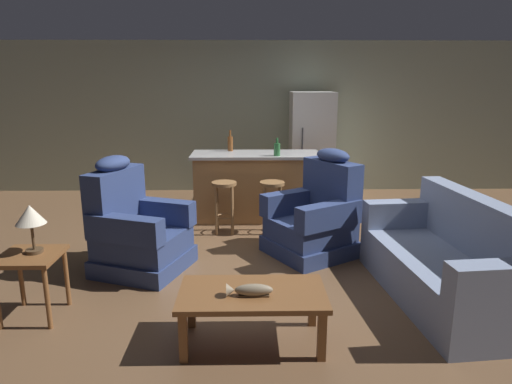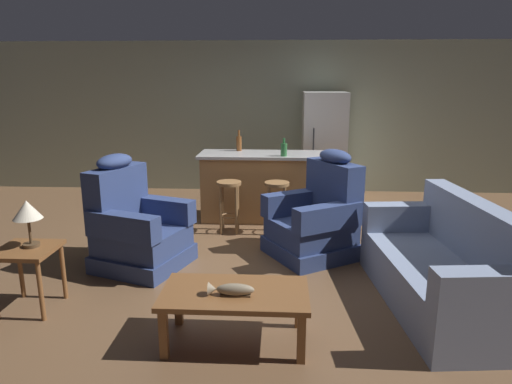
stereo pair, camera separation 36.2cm
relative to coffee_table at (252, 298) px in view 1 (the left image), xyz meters
The scene contains 15 objects.
ground_plane 1.89m from the coffee_table, 87.38° to the left, with size 12.00×12.00×0.00m.
back_wall 5.07m from the coffee_table, 89.03° to the left, with size 12.00×0.05×2.60m.
coffee_table is the anchor object (origin of this frame).
fish_figurine 0.12m from the coffee_table, 108.62° to the right, with size 0.34×0.10×0.10m.
couch 1.91m from the coffee_table, 21.16° to the left, with size 1.01×1.97×0.94m.
recliner_near_lamp 1.87m from the coffee_table, 130.19° to the left, with size 1.08×1.08×1.20m.
recliner_near_island 1.99m from the coffee_table, 67.96° to the left, with size 1.16×1.16×1.20m.
end_table 1.88m from the coffee_table, 166.95° to the left, with size 0.48×0.48×0.56m.
table_lamp 1.93m from the coffee_table, 165.63° to the left, with size 0.24×0.24×0.41m.
kitchen_island 3.21m from the coffee_table, 88.49° to the left, with size 1.80×0.70×0.95m.
bar_stool_left 2.60m from the coffee_table, 97.42° to the left, with size 0.32×0.32×0.68m.
bar_stool_right 2.59m from the coffee_table, 83.77° to the left, with size 0.32×0.32×0.68m.
refrigerator 4.55m from the coffee_table, 76.86° to the left, with size 0.70×0.69×1.76m.
bottle_tall_green 3.51m from the coffee_table, 94.70° to the left, with size 0.08×0.08×0.30m.
bottle_short_amber 3.08m from the coffee_table, 83.02° to the left, with size 0.09×0.09×0.24m.
Camera 1 is at (-0.11, -4.97, 1.96)m, focal length 32.00 mm.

